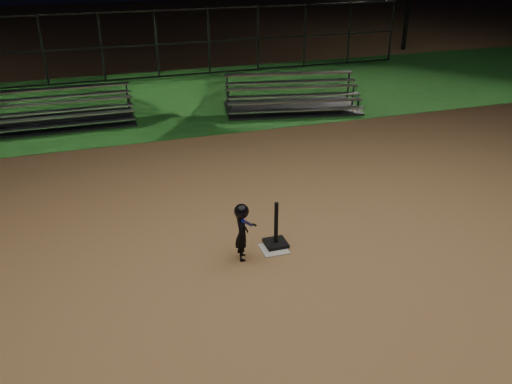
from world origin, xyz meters
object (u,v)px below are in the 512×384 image
Objects in this scene: child_batter at (242,230)px; bleacher_left at (66,117)px; home_plate at (274,249)px; batting_tee at (276,237)px; bleacher_right at (292,103)px.

child_batter reaches higher than bleacher_left.
batting_tee is (0.07, 0.11, 0.17)m from home_plate.
bleacher_left is at bearing 30.12° from child_batter.
bleacher_right is at bearing -15.45° from child_batter.
child_batter is (-0.60, -0.09, 0.53)m from home_plate.
home_plate is at bearing -123.96° from batting_tee.
batting_tee is 0.22× the size of bleacher_left.
child_batter is 8.62m from bleacher_right.
batting_tee is 8.87m from bleacher_left.
child_batter is 0.27× the size of bleacher_left.
home_plate is 0.55× the size of batting_tee.
child_batter reaches higher than batting_tee.
batting_tee is 8.15m from bleacher_right.
batting_tee reaches higher than home_plate.
batting_tee is 0.19× the size of bleacher_right.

